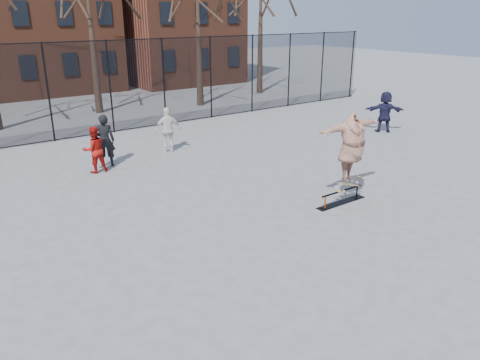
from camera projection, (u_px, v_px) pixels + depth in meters
ground at (288, 254)px, 10.44m from camera, size 100.00×100.00×0.00m
skate_rail at (341, 198)px, 13.17m from camera, size 1.76×0.27×0.39m
skateboard at (348, 187)px, 13.22m from camera, size 0.85×0.20×0.10m
skater at (351, 152)px, 12.87m from camera, size 2.43×0.73×1.96m
bystander_black at (105, 141)px, 16.10m from camera, size 0.78×0.67×1.83m
bystander_red at (94, 150)px, 15.51m from camera, size 0.77×0.60×1.57m
bystander_white at (168, 130)px, 17.79m from camera, size 1.09×0.68×1.72m
bystander_navy at (385, 112)px, 20.75m from camera, size 1.61×1.54×1.82m
fence at (82, 89)px, 19.60m from camera, size 34.03×0.07×4.00m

